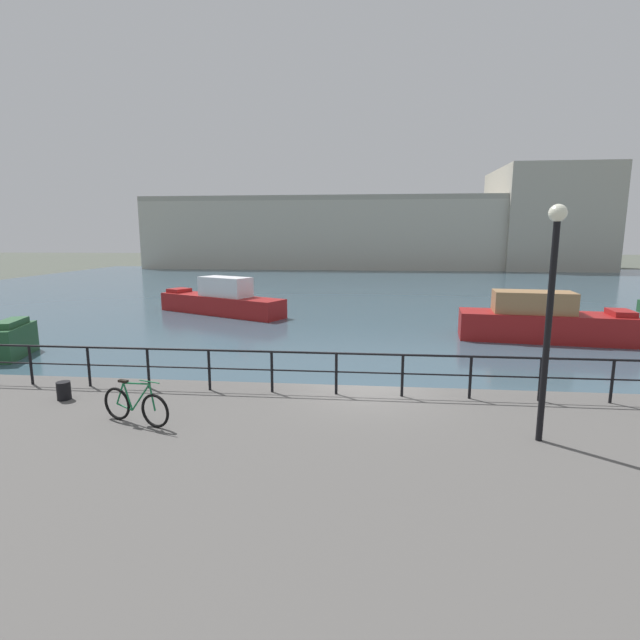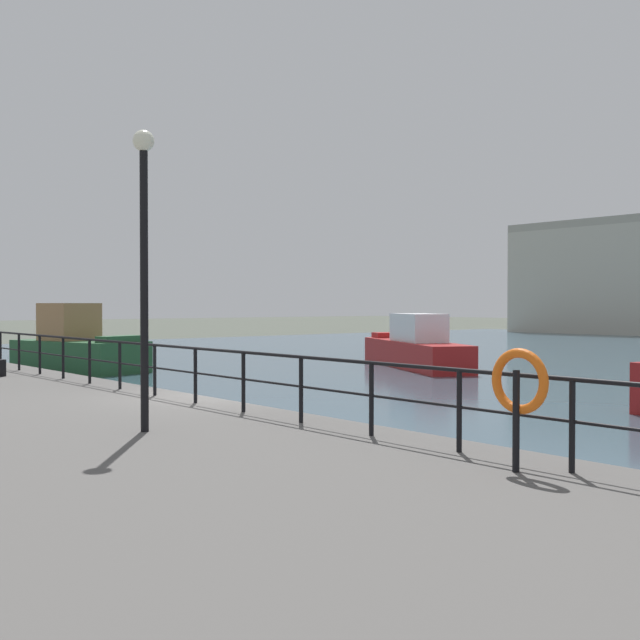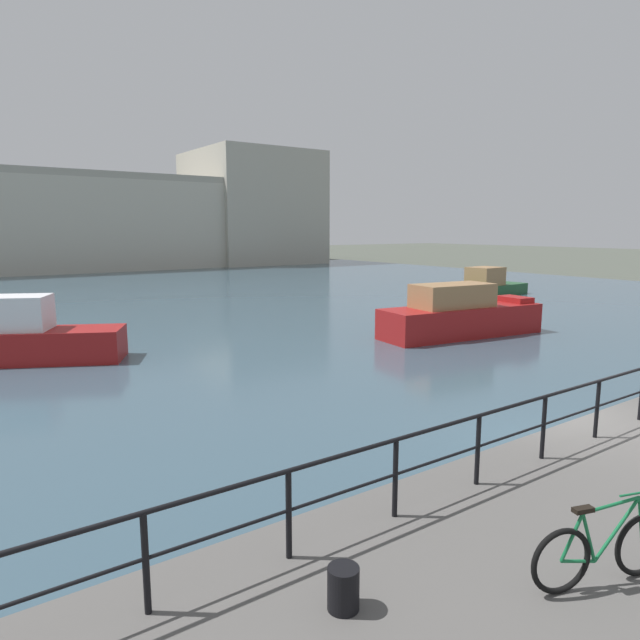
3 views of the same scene
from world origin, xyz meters
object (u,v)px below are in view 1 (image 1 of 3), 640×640
Objects in this scene: harbor_building at (414,231)px; parked_bicycle at (136,406)px; mooring_bollard at (64,391)px; moored_cabin_cruiser at (542,321)px; moored_blue_motorboat at (221,300)px; quay_lamp_post at (551,293)px.

harbor_building reaches higher than parked_bicycle.
harbor_building reaches higher than mooring_bollard.
moored_blue_motorboat reaches higher than moored_cabin_cruiser.
parked_bicycle is at bearing -127.07° from moored_cabin_cruiser.
parked_bicycle is (-12.71, -12.95, 0.27)m from moored_cabin_cruiser.
moored_cabin_cruiser is 18.15m from parked_bicycle.
harbor_building reaches higher than moored_blue_motorboat.
parked_bicycle is 8.52m from quay_lamp_post.
harbor_building is 148.95× the size of mooring_bollard.
mooring_bollard is at bearing -102.64° from harbor_building.
harbor_building is 51.27m from moored_cabin_cruiser.
harbor_building is at bearing 98.63° from moored_cabin_cruiser.
moored_cabin_cruiser reaches higher than mooring_bollard.
harbor_building is 7.64× the size of moored_blue_motorboat.
quay_lamp_post is at bearing -101.94° from moored_cabin_cruiser.
parked_bicycle is at bearing 128.71° from moored_blue_motorboat.
mooring_bollard is 11.02m from quay_lamp_post.
harbor_building reaches higher than moored_cabin_cruiser.
moored_blue_motorboat is 22.55m from quay_lamp_post.
moored_cabin_cruiser is 0.88× the size of moored_blue_motorboat.
mooring_bollard is at bearing 121.70° from moored_blue_motorboat.
quay_lamp_post reaches higher than moored_cabin_cruiser.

